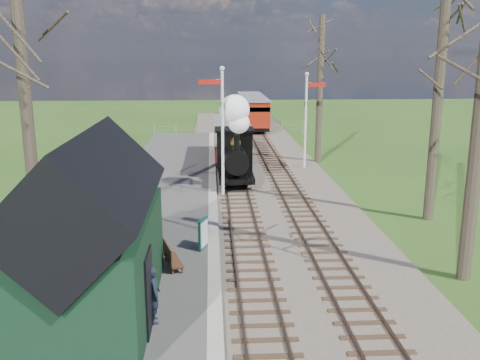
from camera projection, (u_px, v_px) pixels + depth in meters
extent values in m
ellipsoid|color=#385B23|center=(33.00, 220.00, 70.74)|extent=(57.60, 36.00, 16.20)
ellipsoid|color=#385B23|center=(289.00, 227.00, 78.21)|extent=(70.40, 44.00, 19.80)
ellipsoid|color=#385B23|center=(168.00, 208.00, 81.73)|extent=(64.00, 40.00, 18.00)
cube|color=brown|center=(254.00, 169.00, 31.78)|extent=(8.00, 60.00, 0.10)
cube|color=brown|center=(224.00, 168.00, 31.67)|extent=(0.07, 60.00, 0.12)
cube|color=brown|center=(241.00, 168.00, 31.72)|extent=(0.07, 60.00, 0.12)
cube|color=#38281C|center=(232.00, 169.00, 31.70)|extent=(1.60, 60.00, 0.09)
cube|color=brown|center=(268.00, 168.00, 31.80)|extent=(0.07, 60.00, 0.12)
cube|color=brown|center=(284.00, 167.00, 31.86)|extent=(0.07, 60.00, 0.12)
cube|color=#38281C|center=(276.00, 168.00, 31.84)|extent=(1.60, 60.00, 0.09)
cube|color=#474442|center=(161.00, 208.00, 23.75)|extent=(5.00, 44.00, 0.20)
cube|color=#B2AD9E|center=(213.00, 207.00, 23.87)|extent=(0.40, 44.00, 0.21)
cube|color=black|center=(93.00, 266.00, 13.67)|extent=(3.00, 6.00, 2.60)
cube|color=black|center=(88.00, 196.00, 13.24)|extent=(3.25, 6.30, 3.25)
cube|color=black|center=(149.00, 292.00, 12.85)|extent=(0.06, 1.20, 2.00)
cylinder|color=silver|center=(223.00, 136.00, 25.16)|extent=(0.14, 0.14, 6.00)
sphere|color=silver|center=(222.00, 68.00, 24.44)|extent=(0.24, 0.24, 0.24)
cube|color=#B7140F|center=(210.00, 82.00, 24.55)|extent=(1.10, 0.08, 0.22)
cube|color=black|center=(222.00, 106.00, 24.84)|extent=(0.18, 0.06, 0.30)
cylinder|color=silver|center=(305.00, 124.00, 31.31)|extent=(0.14, 0.14, 5.50)
sphere|color=silver|center=(307.00, 74.00, 30.65)|extent=(0.24, 0.24, 0.24)
cube|color=#B7140F|center=(316.00, 85.00, 30.82)|extent=(1.10, 0.08, 0.22)
cube|color=black|center=(306.00, 104.00, 31.05)|extent=(0.18, 0.06, 0.30)
cylinder|color=#382D23|center=(25.00, 94.00, 17.44)|extent=(0.41, 0.41, 11.00)
cylinder|color=#382D23|center=(438.00, 99.00, 21.26)|extent=(0.40, 0.40, 10.00)
cylinder|color=#382D23|center=(320.00, 91.00, 32.91)|extent=(0.39, 0.39, 9.00)
cube|color=slate|center=(229.00, 126.00, 45.16)|extent=(12.60, 0.02, 0.01)
cube|color=slate|center=(229.00, 130.00, 45.23)|extent=(12.60, 0.02, 0.02)
cylinder|color=slate|center=(229.00, 129.00, 45.22)|extent=(0.08, 0.08, 1.00)
cube|color=black|center=(235.00, 173.00, 27.95)|extent=(1.76, 4.15, 0.26)
cylinder|color=black|center=(236.00, 158.00, 27.12)|extent=(1.14, 2.70, 1.14)
cube|color=black|center=(234.00, 149.00, 28.91)|extent=(1.87, 1.66, 2.08)
cylinder|color=black|center=(237.00, 143.00, 25.90)|extent=(0.29, 0.29, 0.83)
sphere|color=gold|center=(236.00, 143.00, 27.26)|extent=(0.54, 0.54, 0.54)
sphere|color=white|center=(239.00, 123.00, 25.68)|extent=(1.04, 1.04, 1.04)
sphere|color=white|center=(235.00, 110.00, 25.62)|extent=(1.45, 1.45, 1.45)
cylinder|color=black|center=(226.00, 181.00, 26.74)|extent=(0.10, 0.66, 0.66)
cylinder|color=black|center=(246.00, 181.00, 26.80)|extent=(0.10, 0.66, 0.66)
cube|color=black|center=(231.00, 154.00, 33.80)|extent=(1.97, 7.26, 0.31)
cube|color=#5B1416|center=(231.00, 144.00, 33.65)|extent=(2.08, 7.26, 0.93)
cube|color=beige|center=(231.00, 129.00, 33.43)|extent=(2.08, 7.26, 0.93)
cube|color=slate|center=(231.00, 121.00, 33.31)|extent=(2.18, 7.47, 0.12)
cube|color=black|center=(255.00, 125.00, 46.87)|extent=(2.03, 5.35, 0.32)
cube|color=maroon|center=(255.00, 118.00, 46.73)|extent=(2.14, 5.35, 0.96)
cube|color=beige|center=(255.00, 107.00, 46.50)|extent=(2.14, 5.35, 0.96)
cube|color=slate|center=(255.00, 101.00, 46.38)|extent=(2.25, 5.56, 0.13)
cube|color=black|center=(250.00, 118.00, 52.22)|extent=(2.03, 5.35, 0.32)
cube|color=maroon|center=(250.00, 111.00, 52.07)|extent=(2.14, 5.35, 0.96)
cube|color=beige|center=(250.00, 101.00, 51.84)|extent=(2.14, 5.35, 0.96)
cube|color=slate|center=(250.00, 96.00, 51.72)|extent=(2.25, 5.56, 0.13)
cube|color=#0E4437|center=(203.00, 234.00, 18.40)|extent=(0.32, 0.72, 1.08)
cube|color=silver|center=(204.00, 234.00, 18.39)|extent=(0.23, 0.61, 0.88)
cube|color=#4F2E1C|center=(173.00, 260.00, 16.88)|extent=(0.73, 1.38, 0.06)
cube|color=#4F2E1C|center=(168.00, 253.00, 16.77)|extent=(0.41, 1.29, 0.57)
cube|color=#4F2E1C|center=(177.00, 271.00, 16.37)|extent=(0.06, 0.06, 0.19)
cube|color=#4F2E1C|center=(170.00, 257.00, 17.46)|extent=(0.06, 0.06, 0.19)
imported|color=#1B2031|center=(153.00, 295.00, 13.32)|extent=(0.49, 0.61, 1.46)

